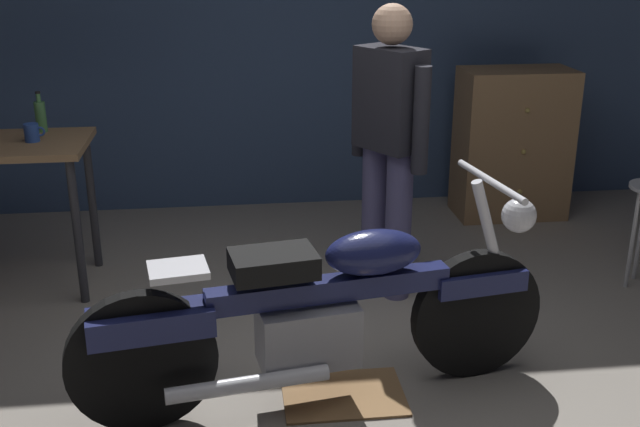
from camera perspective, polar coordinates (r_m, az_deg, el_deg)
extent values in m
plane|color=gray|center=(3.65, 1.95, -13.43)|extent=(12.00, 12.00, 0.00)
cube|color=#384C70|center=(5.84, -2.16, 15.52)|extent=(8.00, 0.12, 3.10)
cylinder|color=#2D2D33|center=(4.53, -17.56, -1.36)|extent=(0.05, 0.05, 0.86)
cylinder|color=#2D2D33|center=(5.01, -16.56, 0.80)|extent=(0.05, 0.05, 0.86)
cylinder|color=black|center=(3.74, 11.51, -7.33)|extent=(0.64, 0.17, 0.64)
cylinder|color=black|center=(3.37, -13.08, -10.65)|extent=(0.64, 0.17, 0.64)
cube|color=#191E4C|center=(3.66, 11.70, -4.88)|extent=(0.46, 0.21, 0.10)
cube|color=#191E4C|center=(3.29, -12.45, -7.92)|extent=(0.54, 0.26, 0.12)
cube|color=gray|center=(3.45, -0.90, -8.93)|extent=(0.47, 0.31, 0.28)
cube|color=#191E4C|center=(3.38, 0.72, -5.59)|extent=(1.10, 0.27, 0.10)
ellipsoid|color=#191E4C|center=(3.38, 3.99, -2.87)|extent=(0.47, 0.29, 0.20)
cube|color=black|center=(3.26, -3.49, -3.73)|extent=(0.39, 0.29, 0.10)
cube|color=silver|center=(3.20, -10.51, -4.14)|extent=(0.27, 0.24, 0.03)
cylinder|color=silver|center=(3.63, 12.72, -2.54)|extent=(0.27, 0.09, 0.68)
cylinder|color=silver|center=(3.50, 12.55, 2.38)|extent=(0.13, 0.60, 0.03)
sphere|color=silver|center=(3.63, 14.56, -0.14)|extent=(0.16, 0.16, 0.16)
cylinder|color=silver|center=(3.34, -5.34, -12.50)|extent=(0.70, 0.18, 0.07)
cylinder|color=#56537F|center=(4.41, 5.83, -0.93)|extent=(0.15, 0.15, 0.88)
cylinder|color=#56537F|center=(4.54, 4.05, -0.24)|extent=(0.15, 0.15, 0.88)
cube|color=#26262D|center=(4.28, 5.21, 8.48)|extent=(0.39, 0.44, 0.56)
cylinder|color=#26262D|center=(4.13, 7.53, 6.84)|extent=(0.09, 0.09, 0.58)
cylinder|color=#26262D|center=(4.46, 3.00, 7.98)|extent=(0.09, 0.09, 0.58)
sphere|color=tan|center=(4.22, 5.39, 13.82)|extent=(0.22, 0.22, 0.22)
cylinder|color=#B2B2B7|center=(4.91, 22.19, -1.79)|extent=(0.02, 0.02, 0.62)
cube|color=#99724C|center=(5.88, 14.09, 5.06)|extent=(0.80, 0.44, 1.10)
sphere|color=tan|center=(5.60, 15.16, 7.40)|extent=(0.04, 0.04, 0.04)
sphere|color=tan|center=(5.67, 14.89, 4.45)|extent=(0.04, 0.04, 0.04)
sphere|color=tan|center=(5.76, 14.63, 1.57)|extent=(0.04, 0.04, 0.04)
cube|color=olive|center=(3.65, 1.75, -13.30)|extent=(0.56, 0.40, 0.01)
cylinder|color=#2D51AD|center=(4.67, -20.63, 5.64)|extent=(0.08, 0.08, 0.10)
torus|color=#2D51AD|center=(4.66, -20.08, 5.74)|extent=(0.06, 0.01, 0.06)
cylinder|color=#4C8C4C|center=(4.88, -20.03, 6.77)|extent=(0.06, 0.06, 0.18)
cylinder|color=#4C8C4C|center=(4.86, -20.20, 8.09)|extent=(0.03, 0.03, 0.05)
cylinder|color=black|center=(4.86, -20.24, 8.43)|extent=(0.03, 0.03, 0.01)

